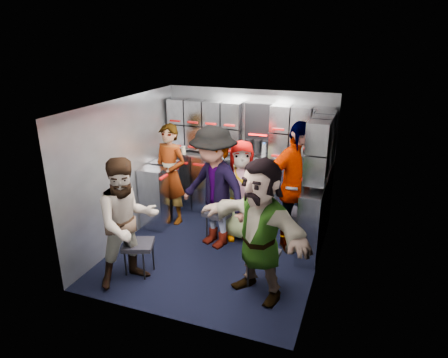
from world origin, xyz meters
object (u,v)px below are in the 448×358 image
(attendant_standing, at_px, (170,175))
(attendant_arc_e, at_px, (260,230))
(attendant_arc_a, at_px, (128,222))
(jump_seat_center, at_px, (244,208))
(jump_seat_mid_left, at_px, (219,214))
(attendant_arc_d, at_px, (295,187))
(attendant_arc_b, at_px, (214,188))
(attendant_arc_c, at_px, (241,190))
(jump_seat_near_left, at_px, (138,246))
(jump_seat_near_right, at_px, (262,256))
(jump_seat_mid_right, at_px, (296,215))

(attendant_standing, xyz_separation_m, attendant_arc_e, (1.86, -1.39, 0.03))
(attendant_arc_a, bearing_deg, jump_seat_center, 9.73)
(jump_seat_mid_left, relative_size, attendant_arc_d, 0.24)
(attendant_arc_a, bearing_deg, attendant_arc_b, 9.61)
(attendant_arc_a, distance_m, attendant_arc_b, 1.37)
(jump_seat_mid_left, height_order, attendant_arc_c, attendant_arc_c)
(jump_seat_mid_left, height_order, attendant_standing, attendant_standing)
(attendant_arc_c, distance_m, attendant_arc_d, 0.83)
(jump_seat_near_left, height_order, attendant_arc_b, attendant_arc_b)
(jump_seat_near_left, xyz_separation_m, jump_seat_center, (0.91, 1.57, 0.01))
(jump_seat_near_right, bearing_deg, jump_seat_near_left, -169.00)
(jump_seat_mid_right, xyz_separation_m, attendant_arc_d, (0.00, -0.18, 0.51))
(jump_seat_mid_left, bearing_deg, jump_seat_near_right, -44.62)
(attendant_arc_b, xyz_separation_m, attendant_arc_c, (0.28, 0.37, -0.13))
(attendant_standing, bearing_deg, attendant_arc_b, -17.01)
(attendant_arc_b, height_order, attendant_arc_d, attendant_arc_d)
(jump_seat_near_left, distance_m, jump_seat_mid_left, 1.36)
(jump_seat_near_right, bearing_deg, attendant_arc_b, 141.65)
(jump_seat_mid_right, relative_size, jump_seat_near_right, 1.07)
(jump_seat_mid_right, distance_m, attendant_arc_c, 0.89)
(jump_seat_center, distance_m, attendant_arc_c, 0.40)
(jump_seat_near_right, bearing_deg, jump_seat_center, 116.71)
(jump_seat_center, xyz_separation_m, attendant_arc_a, (-0.91, -1.75, 0.41))
(attendant_arc_a, bearing_deg, attendant_arc_c, 7.12)
(attendant_arc_c, height_order, attendant_arc_d, attendant_arc_d)
(attendant_arc_b, xyz_separation_m, attendant_arc_e, (0.92, -0.91, -0.04))
(jump_seat_near_left, height_order, jump_seat_mid_left, jump_seat_mid_left)
(jump_seat_center, relative_size, jump_seat_near_right, 1.07)
(attendant_arc_b, relative_size, attendant_arc_e, 1.05)
(jump_seat_near_right, bearing_deg, attendant_standing, 147.00)
(attendant_arc_b, distance_m, attendant_arc_c, 0.48)
(jump_seat_mid_right, bearing_deg, attendant_arc_c, -169.31)
(jump_seat_mid_right, bearing_deg, attendant_arc_a, -134.80)
(jump_seat_near_right, bearing_deg, jump_seat_mid_left, 135.38)
(jump_seat_near_right, relative_size, attendant_arc_d, 0.24)
(attendant_arc_b, distance_m, attendant_arc_d, 1.14)
(jump_seat_near_right, relative_size, attendant_arc_a, 0.28)
(jump_seat_near_right, distance_m, attendant_standing, 2.26)
(jump_seat_mid_left, bearing_deg, attendant_arc_a, -114.36)
(jump_seat_near_left, xyz_separation_m, attendant_arc_e, (1.55, 0.12, 0.46))
(attendant_standing, bearing_deg, attendant_arc_d, 6.02)
(jump_seat_near_right, height_order, attendant_arc_c, attendant_arc_c)
(jump_seat_near_left, xyz_separation_m, jump_seat_near_right, (1.55, 0.30, 0.01))
(jump_seat_center, bearing_deg, attendant_arc_a, -117.36)
(jump_seat_near_left, bearing_deg, jump_seat_mid_left, 62.52)
(jump_seat_near_right, height_order, attendant_arc_e, attendant_arc_e)
(attendant_arc_a, bearing_deg, attendant_arc_d, -10.85)
(jump_seat_mid_right, xyz_separation_m, attendant_arc_e, (-0.17, -1.43, 0.42))
(jump_seat_mid_right, xyz_separation_m, attendant_arc_b, (-1.09, -0.52, 0.47))
(jump_seat_near_right, distance_m, attendant_arc_b, 1.27)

